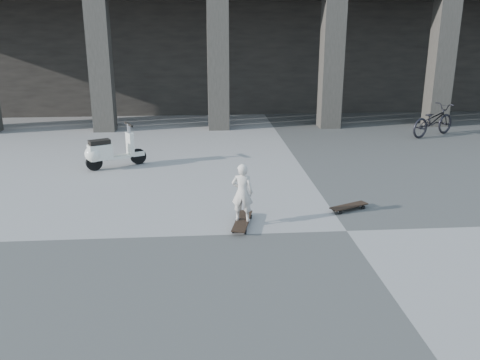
{
  "coord_description": "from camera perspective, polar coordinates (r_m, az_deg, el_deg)",
  "views": [
    {
      "loc": [
        -2.35,
        -7.55,
        3.3
      ],
      "look_at": [
        -1.7,
        0.87,
        0.65
      ],
      "focal_mm": 38.0,
      "sensor_mm": 36.0,
      "label": 1
    }
  ],
  "objects": [
    {
      "name": "longboard",
      "position": [
        8.57,
        0.26,
        -4.66
      ],
      "size": [
        0.44,
        0.99,
        0.1
      ],
      "rotation": [
        0.0,
        0.0,
        1.34
      ],
      "color": "black",
      "rests_on": "ground"
    },
    {
      "name": "ground",
      "position": [
        8.57,
        11.89,
        -5.62
      ],
      "size": [
        90.0,
        90.0,
        0.0
      ],
      "primitive_type": "plane",
      "color": "#444442",
      "rests_on": "ground"
    },
    {
      "name": "bicycle",
      "position": [
        16.28,
        20.86,
        6.27
      ],
      "size": [
        1.86,
        1.43,
        0.94
      ],
      "primitive_type": "imported",
      "rotation": [
        0.0,
        0.0,
        2.09
      ],
      "color": "black",
      "rests_on": "ground"
    },
    {
      "name": "child",
      "position": [
        8.39,
        0.26,
        -1.41
      ],
      "size": [
        0.41,
        0.32,
        0.99
      ],
      "primitive_type": "imported",
      "rotation": [
        0.0,
        0.0,
        2.89
      ],
      "color": "beige",
      "rests_on": "longboard"
    },
    {
      "name": "colonnade",
      "position": [
        21.45,
        1.93,
        16.69
      ],
      "size": [
        28.0,
        8.82,
        6.0
      ],
      "color": "black",
      "rests_on": "ground"
    },
    {
      "name": "skateboard_spare",
      "position": [
        9.47,
        12.14,
        -2.92
      ],
      "size": [
        0.78,
        0.5,
        0.09
      ],
      "rotation": [
        0.0,
        0.0,
        0.44
      ],
      "color": "black",
      "rests_on": "ground"
    },
    {
      "name": "scooter",
      "position": [
        12.18,
        -14.87,
        3.06
      ],
      "size": [
        1.34,
        0.82,
        1.01
      ],
      "rotation": [
        0.0,
        0.0,
        0.47
      ],
      "color": "black",
      "rests_on": "ground"
    }
  ]
}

